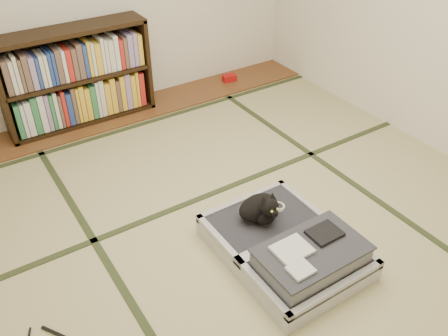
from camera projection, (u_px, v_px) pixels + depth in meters
floor at (244, 221)px, 3.47m from camera, size 4.50×4.50×0.00m
wood_strip at (132, 110)px, 4.84m from camera, size 4.00×0.50×0.02m
red_item at (229, 78)px, 5.37m from camera, size 0.16×0.12×0.07m
room_shell at (251, 24)px, 2.63m from camera, size 4.50×4.50×4.50m
tatami_borders at (209, 186)px, 3.81m from camera, size 4.00×4.50×0.01m
bookcase at (77, 79)px, 4.42m from camera, size 1.39×0.32×0.92m
suitcase at (289, 248)px, 3.10m from camera, size 0.76×1.01×0.30m
cat at (261, 208)px, 3.21m from camera, size 0.34×0.34×0.27m
cable_coil at (278, 207)px, 3.36m from camera, size 0.11×0.11×0.03m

